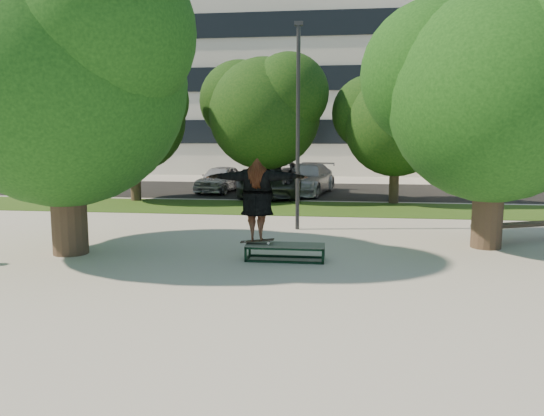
# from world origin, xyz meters

# --- Properties ---
(ground) EXTENTS (120.00, 120.00, 0.00)m
(ground) POSITION_xyz_m (0.00, 0.00, 0.00)
(ground) COLOR #A29D95
(ground) RESTS_ON ground
(grass_strip) EXTENTS (30.00, 4.00, 0.02)m
(grass_strip) POSITION_xyz_m (1.00, 9.50, 0.01)
(grass_strip) COLOR #284E16
(grass_strip) RESTS_ON ground
(asphalt_strip) EXTENTS (40.00, 8.00, 0.01)m
(asphalt_strip) POSITION_xyz_m (0.00, 16.00, 0.01)
(asphalt_strip) COLOR black
(asphalt_strip) RESTS_ON ground
(tree_left) EXTENTS (6.96, 5.95, 7.12)m
(tree_left) POSITION_xyz_m (-4.29, 1.09, 4.42)
(tree_left) COLOR #38281E
(tree_left) RESTS_ON ground
(tree_right) EXTENTS (6.24, 5.33, 6.51)m
(tree_right) POSITION_xyz_m (5.92, 3.08, 4.09)
(tree_right) COLOR #38281E
(tree_right) RESTS_ON ground
(bg_tree_left) EXTENTS (5.28, 4.51, 5.77)m
(bg_tree_left) POSITION_xyz_m (-6.57, 11.07, 3.73)
(bg_tree_left) COLOR #38281E
(bg_tree_left) RESTS_ON ground
(bg_tree_mid) EXTENTS (5.76, 4.92, 6.24)m
(bg_tree_mid) POSITION_xyz_m (-1.08, 12.08, 4.02)
(bg_tree_mid) COLOR #38281E
(bg_tree_mid) RESTS_ON ground
(bg_tree_right) EXTENTS (5.04, 4.31, 5.43)m
(bg_tree_right) POSITION_xyz_m (4.43, 11.57, 3.49)
(bg_tree_right) COLOR #38281E
(bg_tree_right) RESTS_ON ground
(lamppost) EXTENTS (0.25, 0.15, 6.11)m
(lamppost) POSITION_xyz_m (1.00, 5.00, 3.15)
(lamppost) COLOR #2D2D30
(lamppost) RESTS_ON ground
(office_building) EXTENTS (30.00, 14.12, 16.00)m
(office_building) POSITION_xyz_m (-2.00, 31.98, 8.00)
(office_building) COLOR beige
(office_building) RESTS_ON ground
(grind_box) EXTENTS (1.80, 0.60, 0.38)m
(grind_box) POSITION_xyz_m (1.04, 0.98, 0.19)
(grind_box) COLOR black
(grind_box) RESTS_ON ground
(skater_rig) EXTENTS (2.34, 0.67, 1.97)m
(skater_rig) POSITION_xyz_m (0.39, 0.98, 1.40)
(skater_rig) COLOR white
(skater_rig) RESTS_ON grind_box
(bench) EXTENTS (3.04, 1.62, 0.48)m
(bench) POSITION_xyz_m (7.29, 4.11, 0.40)
(bench) COLOR #4A3C2C
(bench) RESTS_ON ground
(car_silver_a) EXTENTS (2.16, 4.07, 1.32)m
(car_silver_a) POSITION_xyz_m (-3.62, 14.80, 0.66)
(car_silver_a) COLOR #BBBBC0
(car_silver_a) RESTS_ON asphalt_strip
(car_dark) EXTENTS (1.47, 3.90, 1.27)m
(car_dark) POSITION_xyz_m (-0.50, 15.66, 0.63)
(car_dark) COLOR black
(car_dark) RESTS_ON asphalt_strip
(car_grey) EXTENTS (2.87, 5.99, 1.65)m
(car_grey) POSITION_xyz_m (-0.76, 13.50, 0.82)
(car_grey) COLOR #515055
(car_grey) RESTS_ON asphalt_strip
(car_silver_b) EXTENTS (2.97, 5.30, 1.45)m
(car_silver_b) POSITION_xyz_m (0.67, 14.45, 0.73)
(car_silver_b) COLOR #A7A6AB
(car_silver_b) RESTS_ON asphalt_strip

